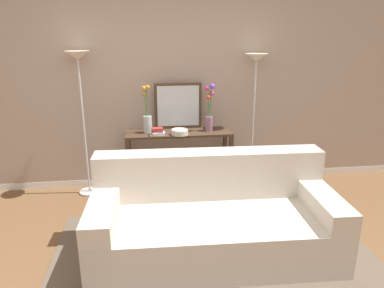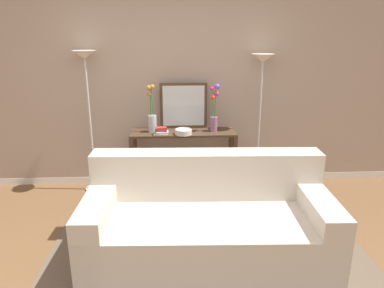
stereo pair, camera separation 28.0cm
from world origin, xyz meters
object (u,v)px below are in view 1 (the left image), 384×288
(wall_mirror, at_px, (178,106))
(vase_tall_flowers, at_px, (147,118))
(couch, at_px, (213,221))
(floor_lamp_left, at_px, (80,84))
(vase_short_flowers, at_px, (210,113))
(fruit_bowl, at_px, (180,132))
(console_table, at_px, (179,150))
(book_stack, at_px, (158,132))
(book_row_under_console, at_px, (156,187))
(floor_lamp_right, at_px, (255,84))

(wall_mirror, height_order, vase_tall_flowers, vase_tall_flowers)
(couch, height_order, vase_tall_flowers, vase_tall_flowers)
(floor_lamp_left, bearing_deg, vase_short_flowers, -2.82)
(couch, distance_m, vase_short_flowers, 1.55)
(fruit_bowl, bearing_deg, console_table, 89.56)
(vase_tall_flowers, distance_m, book_stack, 0.23)
(book_stack, bearing_deg, vase_short_flowers, 11.39)
(console_table, distance_m, wall_mirror, 0.55)
(console_table, xyz_separation_m, book_row_under_console, (-0.31, -0.00, -0.49))
(floor_lamp_right, bearing_deg, floor_lamp_left, 180.00)
(couch, xyz_separation_m, floor_lamp_right, (0.78, 1.44, 1.04))
(console_table, xyz_separation_m, book_stack, (-0.26, -0.13, 0.28))
(vase_short_flowers, distance_m, fruit_bowl, 0.45)
(vase_short_flowers, bearing_deg, couch, -98.20)
(couch, xyz_separation_m, book_stack, (-0.45, 1.24, 0.52))
(couch, bearing_deg, vase_tall_flowers, 112.40)
(console_table, bearing_deg, vase_short_flowers, 0.09)
(console_table, xyz_separation_m, floor_lamp_left, (-1.14, 0.08, 0.83))
(vase_tall_flowers, bearing_deg, couch, -67.60)
(couch, distance_m, floor_lamp_right, 1.94)
(console_table, relative_size, wall_mirror, 2.20)
(floor_lamp_right, height_order, vase_tall_flowers, floor_lamp_right)
(couch, relative_size, floor_lamp_left, 1.26)
(floor_lamp_right, distance_m, wall_mirror, 0.99)
(floor_lamp_right, xyz_separation_m, vase_tall_flowers, (-1.34, -0.07, -0.38))
(fruit_bowl, relative_size, book_row_under_console, 0.47)
(console_table, bearing_deg, floor_lamp_left, 176.21)
(wall_mirror, height_order, fruit_bowl, wall_mirror)
(floor_lamp_left, relative_size, vase_short_flowers, 3.01)
(book_stack, bearing_deg, book_row_under_console, 108.88)
(console_table, height_order, wall_mirror, wall_mirror)
(vase_tall_flowers, height_order, vase_short_flowers, same)
(console_table, distance_m, floor_lamp_left, 1.42)
(floor_lamp_left, xyz_separation_m, floor_lamp_right, (2.11, -0.00, -0.04))
(floor_lamp_right, bearing_deg, couch, -118.36)
(wall_mirror, relative_size, book_row_under_console, 1.35)
(floor_lamp_left, height_order, wall_mirror, floor_lamp_left)
(vase_tall_flowers, xyz_separation_m, book_stack, (0.12, -0.14, -0.14))
(console_table, height_order, floor_lamp_left, floor_lamp_left)
(vase_tall_flowers, bearing_deg, vase_short_flowers, -0.49)
(floor_lamp_left, xyz_separation_m, wall_mirror, (1.15, 0.09, -0.31))
(wall_mirror, xyz_separation_m, vase_tall_flowers, (-0.39, -0.16, -0.11))
(floor_lamp_left, bearing_deg, couch, -47.32)
(vase_short_flowers, relative_size, fruit_bowl, 2.88)
(console_table, relative_size, floor_lamp_left, 0.74)
(floor_lamp_left, xyz_separation_m, fruit_bowl, (1.14, -0.20, -0.56))
(vase_short_flowers, bearing_deg, console_table, -179.91)
(book_stack, xyz_separation_m, book_row_under_console, (-0.04, 0.13, -0.77))
(floor_lamp_left, distance_m, book_stack, 1.06)
(vase_short_flowers, relative_size, book_row_under_console, 1.34)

